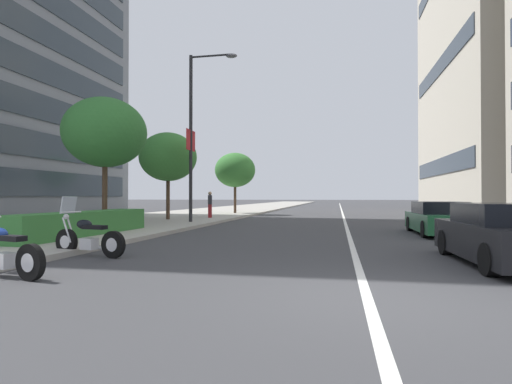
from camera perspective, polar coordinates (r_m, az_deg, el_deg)
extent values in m
plane|color=#3A3A3D|center=(6.25, 15.53, -14.30)|extent=(400.00, 400.00, 0.00)
cube|color=#A39E93|center=(37.76, -5.61, -2.82)|extent=(160.00, 9.38, 0.15)
cube|color=silver|center=(41.09, 12.12, -2.74)|extent=(110.00, 0.16, 0.01)
cylinder|color=black|center=(8.15, -29.39, -8.70)|extent=(0.27, 0.66, 0.65)
cylinder|color=silver|center=(8.15, -29.39, -8.70)|extent=(0.20, 0.35, 0.33)
cube|color=silver|center=(8.76, -32.20, -8.22)|extent=(0.34, 0.43, 0.28)
cube|color=black|center=(8.56, -31.53, -5.60)|extent=(0.37, 0.67, 0.10)
cylinder|color=silver|center=(8.62, -30.39, -9.13)|extent=(0.25, 0.69, 0.16)
cylinder|color=black|center=(11.39, -25.32, -6.40)|extent=(0.25, 0.67, 0.66)
cylinder|color=silver|center=(11.39, -25.32, -6.40)|extent=(0.20, 0.35, 0.33)
cylinder|color=black|center=(10.29, -19.62, -7.05)|extent=(0.25, 0.67, 0.66)
cylinder|color=silver|center=(10.29, -19.62, -7.05)|extent=(0.20, 0.35, 0.33)
cube|color=silver|center=(10.83, -22.62, -6.80)|extent=(0.33, 0.43, 0.28)
cube|color=black|center=(10.66, -21.94, -4.66)|extent=(0.35, 0.67, 0.10)
ellipsoid|color=black|center=(10.91, -23.22, -4.24)|extent=(0.33, 0.50, 0.24)
cylinder|color=silver|center=(11.26, -25.31, -4.91)|extent=(0.11, 0.32, 0.64)
cylinder|color=silver|center=(11.35, -24.78, -4.87)|extent=(0.11, 0.32, 0.64)
cylinder|color=silver|center=(11.22, -24.76, -2.60)|extent=(0.59, 0.16, 0.04)
sphere|color=silver|center=(11.36, -25.37, -3.18)|extent=(0.14, 0.14, 0.14)
cube|color=#B2BCC6|center=(11.29, -25.09, -1.67)|extent=(0.46, 0.21, 0.44)
cylinder|color=silver|center=(10.74, -21.03, -7.48)|extent=(0.23, 0.69, 0.16)
cube|color=black|center=(10.26, 31.82, -5.92)|extent=(4.32, 1.90, 0.74)
cube|color=black|center=(10.12, 32.05, -2.63)|extent=(2.23, 1.70, 0.45)
cylinder|color=black|center=(11.36, 25.31, -6.51)|extent=(0.63, 0.24, 0.62)
cylinder|color=black|center=(8.69, 30.26, -8.29)|extent=(0.63, 0.24, 0.62)
cube|color=#236038|center=(17.30, 24.51, -3.90)|extent=(4.68, 1.78, 0.68)
cube|color=black|center=(17.23, 24.54, -2.01)|extent=(2.42, 1.64, 0.46)
cylinder|color=black|center=(18.67, 21.02, -4.22)|extent=(0.62, 0.22, 0.62)
cylinder|color=black|center=(19.00, 25.85, -4.14)|extent=(0.62, 0.22, 0.62)
cylinder|color=black|center=(15.64, 22.89, -4.91)|extent=(0.62, 0.22, 0.62)
cylinder|color=black|center=(16.03, 28.59, -4.77)|extent=(0.62, 0.22, 0.62)
cylinder|color=#232326|center=(21.88, -9.25, 7.53)|extent=(0.18, 0.18, 8.91)
cylinder|color=#232326|center=(22.56, -6.41, 18.68)|extent=(0.10, 2.25, 0.10)
ellipsoid|color=slate|center=(22.23, -3.49, 18.75)|extent=(0.44, 0.60, 0.20)
cube|color=#B21E23|center=(21.54, -9.59, 7.38)|extent=(0.56, 0.03, 1.10)
cube|color=#B21E23|center=(22.19, -8.93, 7.14)|extent=(0.56, 0.03, 1.10)
cube|color=#337033|center=(15.23, -23.30, -4.09)|extent=(6.78, 1.10, 0.81)
cylinder|color=#473323|center=(18.31, -20.70, -0.46)|extent=(0.22, 0.22, 2.77)
ellipsoid|color=#2D6B2D|center=(18.51, -20.66, 7.92)|extent=(3.50, 3.50, 2.97)
cylinder|color=#473323|center=(24.34, -12.40, -0.94)|extent=(0.22, 0.22, 2.43)
ellipsoid|color=#387A33|center=(24.45, -12.39, 4.90)|extent=(3.39, 3.39, 2.88)
cylinder|color=#473323|center=(33.13, -2.99, -1.00)|extent=(0.22, 0.22, 2.30)
ellipsoid|color=#387A33|center=(33.20, -2.99, 3.14)|extent=(3.34, 3.34, 2.84)
cube|color=maroon|center=(25.75, -6.56, -2.70)|extent=(0.38, 0.33, 0.85)
cube|color=#2D2D33|center=(25.73, -6.56, -1.10)|extent=(0.46, 0.37, 0.59)
sphere|color=tan|center=(25.73, -6.56, -0.19)|extent=(0.23, 0.23, 0.23)
cube|color=#2D3842|center=(40.41, 24.74, 3.34)|extent=(18.86, 0.08, 1.50)
cube|color=#2D3842|center=(42.06, 24.68, 15.93)|extent=(18.86, 0.08, 1.50)
cube|color=#2D3842|center=(26.02, -28.61, 1.11)|extent=(18.26, 0.08, 1.50)
cube|color=#2D3842|center=(26.18, -28.58, 5.94)|extent=(18.26, 0.08, 1.50)
cube|color=#2D3842|center=(26.52, -28.55, 10.67)|extent=(18.26, 0.08, 1.50)
cube|color=#2D3842|center=(27.04, -28.52, 15.26)|extent=(18.26, 0.08, 1.50)
cube|color=#2D3842|center=(27.73, -28.49, 19.64)|extent=(18.26, 0.08, 1.50)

